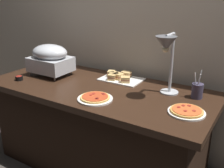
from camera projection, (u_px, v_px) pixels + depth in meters
The scene contains 10 objects.
ground_plane at pixel (99, 164), 2.45m from camera, with size 8.00×8.00×0.00m, color #38332D.
back_wall at pixel (128, 26), 2.44m from camera, with size 4.40×0.04×2.40m, color #B7A893.
buffet_table at pixel (99, 127), 2.32m from camera, with size 1.90×0.84×0.76m.
chafing_dish at pixel (50, 58), 2.44m from camera, with size 0.37×0.28×0.29m.
heat_lamp at pixel (167, 50), 1.85m from camera, with size 0.15×0.29×0.47m.
pizza_plate_front at pixel (95, 98), 1.93m from camera, with size 0.26×0.26×0.03m.
pizza_plate_center at pixel (187, 111), 1.72m from camera, with size 0.24×0.24×0.03m.
sandwich_platter at pixel (119, 77), 2.35m from camera, with size 0.36×0.25×0.06m.
sauce_cup_near at pixel (19, 78), 2.34m from camera, with size 0.07×0.07×0.04m.
utensil_holder at pixel (197, 91), 1.95m from camera, with size 0.08×0.08×0.22m.
Camera 1 is at (1.18, -1.68, 1.53)m, focal length 42.58 mm.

